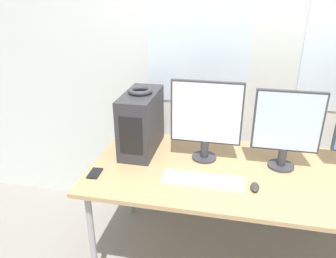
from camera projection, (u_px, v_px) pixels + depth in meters
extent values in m
cube|color=silver|center=(274.00, 59.00, 2.33)|extent=(8.00, 0.06, 2.70)
cube|color=silver|center=(199.00, 10.00, 2.28)|extent=(0.75, 0.01, 1.35)
cube|color=tan|center=(269.00, 176.00, 2.05)|extent=(2.28, 0.92, 0.03)
cylinder|color=#99999E|center=(92.00, 240.00, 2.06)|extent=(0.04, 0.04, 0.72)
cylinder|color=#99999E|center=(130.00, 177.00, 2.74)|extent=(0.04, 0.04, 0.72)
cube|color=#2D2D33|center=(141.00, 122.00, 2.28)|extent=(0.22, 0.47, 0.42)
cube|color=black|center=(131.00, 136.00, 2.07)|extent=(0.15, 0.00, 0.25)
torus|color=#333338|center=(140.00, 91.00, 2.19)|extent=(0.17, 0.17, 0.03)
cylinder|color=#333338|center=(204.00, 157.00, 2.23)|extent=(0.17, 0.17, 0.02)
cylinder|color=#333338|center=(205.00, 148.00, 2.21)|extent=(0.05, 0.05, 0.12)
cube|color=#333338|center=(206.00, 113.00, 2.10)|extent=(0.46, 0.03, 0.42)
cube|color=white|center=(206.00, 113.00, 2.09)|extent=(0.44, 0.00, 0.40)
cylinder|color=#333338|center=(281.00, 166.00, 2.13)|extent=(0.17, 0.17, 0.02)
cylinder|color=#333338|center=(282.00, 156.00, 2.10)|extent=(0.05, 0.05, 0.12)
cube|color=#333338|center=(288.00, 121.00, 2.00)|extent=(0.41, 0.03, 0.39)
cube|color=silver|center=(288.00, 122.00, 1.99)|extent=(0.39, 0.00, 0.37)
cube|color=silver|center=(203.00, 180.00, 1.96)|extent=(0.49, 0.15, 0.02)
cube|color=white|center=(203.00, 179.00, 1.96)|extent=(0.45, 0.13, 0.00)
ellipsoid|color=#2D2D2D|center=(255.00, 187.00, 1.89)|extent=(0.05, 0.10, 0.03)
cube|color=black|center=(95.00, 173.00, 2.05)|extent=(0.08, 0.13, 0.01)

